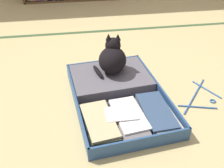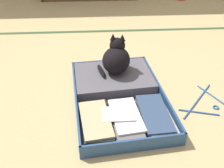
{
  "view_description": "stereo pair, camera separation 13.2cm",
  "coord_description": "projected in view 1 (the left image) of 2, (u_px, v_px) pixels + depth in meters",
  "views": [
    {
      "loc": [
        -0.31,
        -1.46,
        1.1
      ],
      "look_at": [
        -0.09,
        -0.11,
        0.16
      ],
      "focal_mm": 42.27,
      "sensor_mm": 36.0,
      "label": 1
    },
    {
      "loc": [
        -0.18,
        -1.47,
        1.1
      ],
      "look_at": [
        -0.09,
        -0.11,
        0.16
      ],
      "focal_mm": 42.27,
      "sensor_mm": 36.0,
      "label": 2
    }
  ],
  "objects": [
    {
      "name": "black_cat",
      "position": [
        112.0,
        58.0,
        1.88
      ],
      "size": [
        0.27,
        0.27,
        0.27
      ],
      "color": "black",
      "rests_on": "open_suitcase"
    },
    {
      "name": "tatami_border",
      "position": [
        102.0,
        31.0,
        2.74
      ],
      "size": [
        4.8,
        0.05,
        0.0
      ],
      "color": "#354F2F",
      "rests_on": "ground_plane"
    },
    {
      "name": "open_suitcase",
      "position": [
        117.0,
        94.0,
        1.78
      ],
      "size": [
        0.66,
        0.92,
        0.09
      ],
      "color": "navy",
      "rests_on": "ground_plane"
    },
    {
      "name": "clothes_hanger",
      "position": [
        200.0,
        97.0,
        1.8
      ],
      "size": [
        0.33,
        0.36,
        0.01
      ],
      "color": "#2B579C",
      "rests_on": "ground_plane"
    },
    {
      "name": "ground_plane",
      "position": [
        122.0,
        93.0,
        1.85
      ],
      "size": [
        10.0,
        10.0,
        0.0
      ],
      "primitive_type": "plane",
      "color": "tan"
    }
  ]
}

